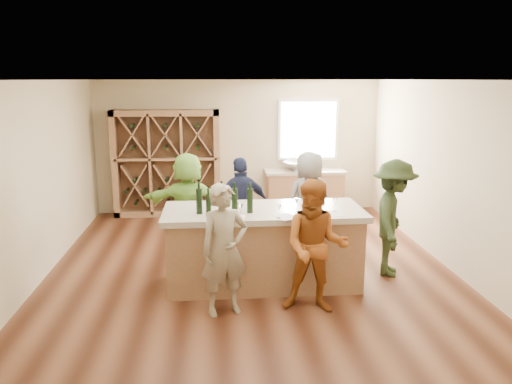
{
  "coord_description": "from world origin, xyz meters",
  "views": [
    {
      "loc": [
        -0.53,
        -7.09,
        2.81
      ],
      "look_at": [
        0.1,
        0.2,
        1.15
      ],
      "focal_mm": 35.0,
      "sensor_mm": 36.0,
      "label": 1
    }
  ],
  "objects": [
    {
      "name": "tasting_menu_a",
      "position": [
        -0.25,
        -0.95,
        1.08
      ],
      "size": [
        0.28,
        0.34,
        0.0
      ],
      "primitive_type": "cube",
      "rotation": [
        0.0,
        0.0,
        -0.23
      ],
      "color": "white",
      "rests_on": "tasting_counter_top"
    },
    {
      "name": "ceiling",
      "position": [
        0.0,
        0.0,
        2.85
      ],
      "size": [
        6.0,
        7.0,
        0.1
      ],
      "primitive_type": "cube",
      "color": "white",
      "rests_on": "ground"
    },
    {
      "name": "sink",
      "position": [
        1.2,
        3.2,
        1.01
      ],
      "size": [
        0.54,
        0.54,
        0.19
      ],
      "primitive_type": "imported",
      "color": "silver",
      "rests_on": "back_counter_top"
    },
    {
      "name": "wine_rack",
      "position": [
        -1.5,
        3.27,
        1.1
      ],
      "size": [
        2.2,
        0.45,
        2.2
      ],
      "primitive_type": "cube",
      "color": "#936846",
      "rests_on": "floor"
    },
    {
      "name": "back_counter_top",
      "position": [
        1.4,
        3.2,
        0.89
      ],
      "size": [
        1.7,
        0.62,
        0.06
      ],
      "primitive_type": "cube",
      "color": "#AFA190",
      "rests_on": "back_counter_base"
    },
    {
      "name": "wine_bottle_b",
      "position": [
        -0.6,
        -0.83,
        1.22
      ],
      "size": [
        0.09,
        0.09,
        0.29
      ],
      "primitive_type": "cylinder",
      "rotation": [
        0.0,
        0.0,
        -0.38
      ],
      "color": "black",
      "rests_on": "tasting_counter_top"
    },
    {
      "name": "tasting_menu_b",
      "position": [
        0.39,
        -0.96,
        1.08
      ],
      "size": [
        0.33,
        0.37,
        0.0
      ],
      "primitive_type": "cube",
      "rotation": [
        0.0,
        0.0,
        0.38
      ],
      "color": "white",
      "rests_on": "tasting_counter_top"
    },
    {
      "name": "person_server",
      "position": [
        2.04,
        -0.36,
        0.85
      ],
      "size": [
        0.89,
        1.21,
        1.7
      ],
      "primitive_type": "imported",
      "rotation": [
        0.0,
        0.0,
        1.19
      ],
      "color": "#263319",
      "rests_on": "floor"
    },
    {
      "name": "window_frame",
      "position": [
        1.5,
        3.47,
        1.75
      ],
      "size": [
        1.3,
        0.06,
        1.3
      ],
      "primitive_type": "cube",
      "color": "white",
      "rests_on": "wall_back"
    },
    {
      "name": "person_near_left",
      "position": [
        -0.42,
        -1.41,
        0.81
      ],
      "size": [
        0.7,
        0.59,
        1.62
      ],
      "primitive_type": "imported",
      "rotation": [
        0.0,
        0.0,
        0.31
      ],
      "color": "gray",
      "rests_on": "floor"
    },
    {
      "name": "wine_bottle_e",
      "position": [
        -0.06,
        -0.72,
        1.24
      ],
      "size": [
        0.09,
        0.09,
        0.33
      ],
      "primitive_type": "cylinder",
      "rotation": [
        0.0,
        0.0,
        -0.18
      ],
      "color": "black",
      "rests_on": "tasting_counter_top"
    },
    {
      "name": "faucet",
      "position": [
        1.2,
        3.38,
        1.07
      ],
      "size": [
        0.02,
        0.02,
        0.3
      ],
      "primitive_type": "cylinder",
      "color": "silver",
      "rests_on": "back_counter_top"
    },
    {
      "name": "tasting_menu_c",
      "position": [
        1.02,
        -0.89,
        1.08
      ],
      "size": [
        0.3,
        0.34,
        0.0
      ],
      "primitive_type": "cube",
      "rotation": [
        0.0,
        0.0,
        0.34
      ],
      "color": "white",
      "rests_on": "tasting_counter_top"
    },
    {
      "name": "wine_bottle_a",
      "position": [
        -0.73,
        -0.71,
        1.25
      ],
      "size": [
        0.08,
        0.08,
        0.33
      ],
      "primitive_type": "cylinder",
      "rotation": [
        0.0,
        0.0,
        0.02
      ],
      "color": "black",
      "rests_on": "tasting_counter_top"
    },
    {
      "name": "floor",
      "position": [
        0.0,
        0.0,
        -0.05
      ],
      "size": [
        6.0,
        7.0,
        0.1
      ],
      "primitive_type": "cube",
      "color": "#552D1B",
      "rests_on": "ground"
    },
    {
      "name": "person_far_right",
      "position": [
        1.04,
        0.82,
        0.83
      ],
      "size": [
        0.93,
        0.73,
        1.66
      ],
      "primitive_type": "imported",
      "rotation": [
        0.0,
        0.0,
        3.42
      ],
      "color": "slate",
      "rests_on": "floor"
    },
    {
      "name": "back_counter_base",
      "position": [
        1.4,
        3.2,
        0.43
      ],
      "size": [
        1.6,
        0.58,
        0.86
      ],
      "primitive_type": "cube",
      "color": "#936846",
      "rests_on": "floor"
    },
    {
      "name": "wall_front",
      "position": [
        0.0,
        -3.55,
        1.4
      ],
      "size": [
        6.0,
        0.1,
        2.8
      ],
      "primitive_type": "cube",
      "color": "#C8B691",
      "rests_on": "ground"
    },
    {
      "name": "person_far_left",
      "position": [
        -0.95,
        0.84,
        0.84
      ],
      "size": [
        1.59,
        0.68,
        1.68
      ],
      "primitive_type": "imported",
      "rotation": [
        0.0,
        0.0,
        3.06
      ],
      "color": "#8CC64C",
      "rests_on": "floor"
    },
    {
      "name": "wine_bottle_c",
      "position": [
        -0.43,
        -0.62,
        1.25
      ],
      "size": [
        0.11,
        0.11,
        0.34
      ],
      "primitive_type": "cylinder",
      "rotation": [
        0.0,
        0.0,
        0.37
      ],
      "color": "black",
      "rests_on": "tasting_counter_top"
    },
    {
      "name": "person_far_mid",
      "position": [
        -0.09,
        0.75,
        0.8
      ],
      "size": [
        1.01,
        0.67,
        1.59
      ],
      "primitive_type": "imported",
      "rotation": [
        0.0,
        0.0,
        3.36
      ],
      "color": "#191E38",
      "rests_on": "floor"
    },
    {
      "name": "wine_glass_c",
      "position": [
        0.86,
        -0.98,
        1.17
      ],
      "size": [
        0.08,
        0.08,
        0.18
      ],
      "primitive_type": "cone",
      "rotation": [
        0.0,
        0.0,
        0.17
      ],
      "color": "white",
      "rests_on": "tasting_counter_top"
    },
    {
      "name": "wine_glass_b",
      "position": [
        0.29,
        -1.01,
        1.16
      ],
      "size": [
        0.08,
        0.08,
        0.17
      ],
      "primitive_type": "cone",
      "rotation": [
        0.0,
        0.0,
        0.28
      ],
      "color": "white",
      "rests_on": "tasting_counter_top"
    },
    {
      "name": "person_near_right",
      "position": [
        0.68,
        -1.44,
        0.83
      ],
      "size": [
        0.89,
        0.62,
        1.66
      ],
      "primitive_type": "imported",
      "rotation": [
        0.0,
        0.0,
        -0.24
      ],
      "color": "#994C19",
      "rests_on": "floor"
    },
    {
      "name": "tasting_counter_top",
      "position": [
        0.14,
        -0.55,
        1.04
      ],
      "size": [
        2.72,
        1.12,
        0.08
      ],
      "primitive_type": "cube",
      "color": "#AFA190",
      "rests_on": "tasting_counter_base"
    },
    {
      "name": "wine_glass_a",
      "position": [
        -0.2,
        -0.97,
        1.17
      ],
      "size": [
        0.08,
        0.08,
        0.19
      ],
      "primitive_type": "cone",
      "rotation": [
        0.0,
        0.0,
        0.21
      ],
      "color": "white",
      "rests_on": "tasting_counter_top"
    },
    {
      "name": "wall_left",
      "position": [
        -3.05,
        0.0,
        1.4
      ],
      "size": [
        0.1,
        7.0,
        2.8
      ],
      "primitive_type": "cube",
      "color": "#C8B691",
      "rests_on": "ground"
    },
    {
      "name": "tasting_counter_base",
      "position": [
        0.14,
        -0.55,
        0.5
      ],
      "size": [
        2.6,
        1.0,
        1.0
      ],
      "primitive_type": "cube",
      "color": "#936846",
      "rests_on": "floor"
    },
    {
      "name": "wine_glass_d",
      "position": [
        0.57,
        -0.72,
        1.17
      ],
      "size": [
        0.09,
        0.09,
        0.18
      ],
      "primitive_type": "cone",
      "rotation": [
        0.0,
        0.0,
        0.33
      ],
      "color": "white",
      "rests_on": "tasting_counter_top"
    },
    {
      "name": "wine_bottle_d",
      "position": [
        -0.26,
        -0.74,
        1.25
      ],
      "size": [
        0.1,
        0.1,
        0.33
      ],
      "primitive_type": "cylinder",
      "rotation": [
        0.0,
        0.0,
        -0.33
      ],
      "color": "black",
      "rests_on": "tasting_counter_top"
    },
    {
      "name": "wall_right",
      "position": [
        3.05,
        0.0,
        1.4
      ],
      "size": [
        0.1,
        7.0,
        2.8
      ],
      "primitive_type": "cube",
      "color": "#C8B691",
      "rests_on": "ground"
    },
    {
      "name": "wall_back",
      "position": [
        0.0,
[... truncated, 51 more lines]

